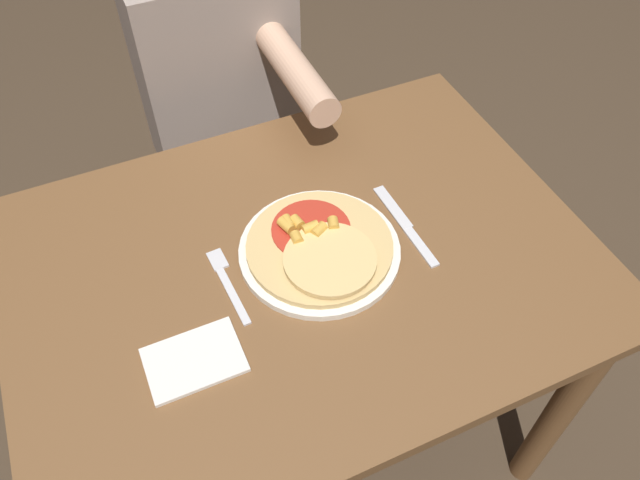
{
  "coord_description": "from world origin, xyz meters",
  "views": [
    {
      "loc": [
        -0.26,
        -0.66,
        1.65
      ],
      "look_at": [
        0.04,
        -0.0,
        0.79
      ],
      "focal_mm": 35.0,
      "sensor_mm": 36.0,
      "label": 1
    }
  ],
  "objects_px": {
    "dining_table": "(303,299)",
    "pizza": "(321,247)",
    "plate": "(320,252)",
    "fork": "(227,281)",
    "person_diner": "(219,83)",
    "knife": "(406,226)"
  },
  "relations": [
    {
      "from": "dining_table",
      "to": "pizza",
      "type": "bearing_deg",
      "value": -10.88
    },
    {
      "from": "plate",
      "to": "fork",
      "type": "xyz_separation_m",
      "value": [
        -0.18,
        0.01,
        -0.0
      ]
    },
    {
      "from": "dining_table",
      "to": "plate",
      "type": "bearing_deg",
      "value": -3.21
    },
    {
      "from": "person_diner",
      "to": "plate",
      "type": "bearing_deg",
      "value": -90.82
    },
    {
      "from": "dining_table",
      "to": "knife",
      "type": "height_order",
      "value": "knife"
    },
    {
      "from": "dining_table",
      "to": "pizza",
      "type": "xyz_separation_m",
      "value": [
        0.04,
        -0.01,
        0.15
      ]
    },
    {
      "from": "dining_table",
      "to": "plate",
      "type": "xyz_separation_m",
      "value": [
        0.04,
        -0.0,
        0.13
      ]
    },
    {
      "from": "plate",
      "to": "pizza",
      "type": "xyz_separation_m",
      "value": [
        -0.0,
        -0.0,
        0.02
      ]
    },
    {
      "from": "plate",
      "to": "knife",
      "type": "relative_size",
      "value": 1.34
    },
    {
      "from": "plate",
      "to": "person_diner",
      "type": "distance_m",
      "value": 0.64
    },
    {
      "from": "plate",
      "to": "person_diner",
      "type": "xyz_separation_m",
      "value": [
        0.01,
        0.64,
        -0.05
      ]
    },
    {
      "from": "knife",
      "to": "pizza",
      "type": "bearing_deg",
      "value": 179.11
    },
    {
      "from": "pizza",
      "to": "knife",
      "type": "bearing_deg",
      "value": -0.89
    },
    {
      "from": "plate",
      "to": "pizza",
      "type": "height_order",
      "value": "pizza"
    },
    {
      "from": "plate",
      "to": "person_diner",
      "type": "bearing_deg",
      "value": 89.18
    },
    {
      "from": "dining_table",
      "to": "knife",
      "type": "bearing_deg",
      "value": -2.57
    },
    {
      "from": "dining_table",
      "to": "knife",
      "type": "distance_m",
      "value": 0.25
    },
    {
      "from": "pizza",
      "to": "dining_table",
      "type": "bearing_deg",
      "value": 169.12
    },
    {
      "from": "dining_table",
      "to": "pizza",
      "type": "relative_size",
      "value": 3.95
    },
    {
      "from": "plate",
      "to": "pizza",
      "type": "bearing_deg",
      "value": -99.73
    },
    {
      "from": "knife",
      "to": "person_diner",
      "type": "height_order",
      "value": "person_diner"
    },
    {
      "from": "fork",
      "to": "person_diner",
      "type": "bearing_deg",
      "value": 73.47
    }
  ]
}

